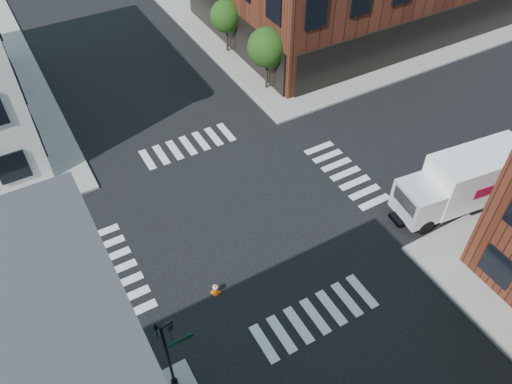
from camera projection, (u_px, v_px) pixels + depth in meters
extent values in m
plane|color=black|center=(241.00, 217.00, 26.99)|extent=(120.00, 120.00, 0.00)
cylinder|color=black|center=(266.00, 78.00, 35.14)|extent=(0.18, 0.18, 1.47)
cylinder|color=black|center=(267.00, 69.00, 34.62)|extent=(0.12, 0.12, 1.47)
sphere|color=#18380F|center=(267.00, 47.00, 33.43)|extent=(2.69, 2.69, 2.69)
sphere|color=#18380F|center=(271.00, 54.00, 33.84)|extent=(1.85, 1.85, 1.85)
cylinder|color=black|center=(227.00, 43.00, 38.87)|extent=(0.18, 0.18, 1.33)
cylinder|color=black|center=(227.00, 35.00, 38.40)|extent=(0.12, 0.12, 1.33)
sphere|color=#18380F|center=(226.00, 16.00, 37.33)|extent=(2.43, 2.43, 2.43)
sphere|color=#18380F|center=(230.00, 22.00, 37.70)|extent=(1.67, 1.67, 1.67)
cylinder|color=black|center=(169.00, 359.00, 18.80)|extent=(0.12, 0.12, 4.60)
cylinder|color=black|center=(175.00, 382.00, 20.21)|extent=(0.28, 0.28, 0.30)
cube|color=#053819|center=(179.00, 341.00, 18.39)|extent=(1.10, 0.03, 0.22)
cube|color=#053819|center=(159.00, 333.00, 18.36)|extent=(0.03, 1.10, 0.22)
imported|color=black|center=(171.00, 331.00, 17.85)|extent=(0.22, 0.18, 1.10)
imported|color=black|center=(157.00, 331.00, 17.85)|extent=(0.18, 0.22, 1.10)
cube|color=white|center=(475.00, 176.00, 26.48)|extent=(5.61, 2.94, 2.87)
cube|color=maroon|center=(491.00, 190.00, 25.72)|extent=(2.03, 0.28, 0.65)
cube|color=maroon|center=(461.00, 162.00, 27.25)|extent=(2.03, 0.28, 0.65)
cube|color=silver|center=(418.00, 201.00, 25.87)|extent=(2.11, 2.43, 1.85)
cube|color=black|center=(405.00, 201.00, 25.40)|extent=(0.30, 1.76, 0.83)
cube|color=black|center=(451.00, 201.00, 27.22)|extent=(7.47, 1.81, 0.23)
cylinder|color=black|center=(425.00, 226.00, 25.93)|extent=(0.96, 0.43, 0.93)
cylinder|color=black|center=(403.00, 201.00, 27.19)|extent=(0.96, 0.43, 0.93)
cylinder|color=black|center=(476.00, 208.00, 26.84)|extent=(0.96, 0.43, 0.93)
cylinder|color=black|center=(453.00, 185.00, 28.11)|extent=(0.96, 0.43, 0.93)
cylinder|color=black|center=(508.00, 197.00, 27.46)|extent=(0.96, 0.43, 0.93)
cylinder|color=black|center=(484.00, 174.00, 28.72)|extent=(0.96, 0.43, 0.93)
cube|color=#F6620A|center=(216.00, 292.00, 23.59)|extent=(0.45, 0.45, 0.04)
cone|color=#F6620A|center=(215.00, 288.00, 23.36)|extent=(0.43, 0.43, 0.67)
cylinder|color=white|center=(215.00, 287.00, 23.30)|extent=(0.26, 0.26, 0.08)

